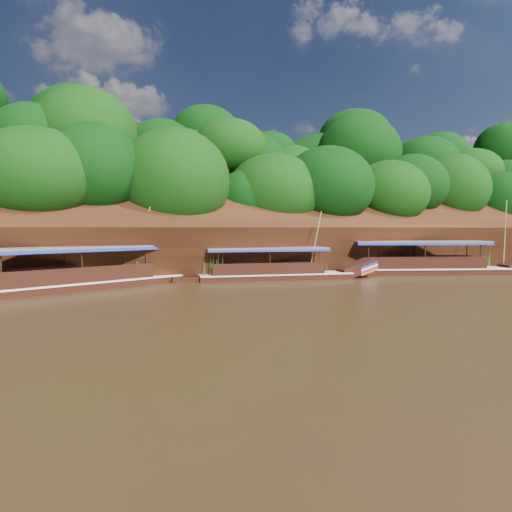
{
  "coord_description": "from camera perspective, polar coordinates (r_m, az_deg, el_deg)",
  "views": [
    {
      "loc": [
        -18.9,
        -23.35,
        3.64
      ],
      "look_at": [
        -4.57,
        7.0,
        1.8
      ],
      "focal_mm": 35.0,
      "sensor_mm": 36.0,
      "label": 1
    }
  ],
  "objects": [
    {
      "name": "ground",
      "position": [
        30.26,
        13.64,
        -3.86
      ],
      "size": [
        160.0,
        160.0,
        0.0
      ],
      "primitive_type": "plane",
      "color": "black",
      "rests_on": "ground"
    },
    {
      "name": "riverbank",
      "position": [
        49.83,
        -2.99,
        1.12
      ],
      "size": [
        120.0,
        30.06,
        19.4
      ],
      "color": "black",
      "rests_on": "ground"
    },
    {
      "name": "boat_0",
      "position": [
        42.7,
        20.26,
        -1.14
      ],
      "size": [
        16.09,
        7.79,
        6.34
      ],
      "rotation": [
        0.0,
        0.0,
        -0.36
      ],
      "color": "black",
      "rests_on": "ground"
    },
    {
      "name": "boat_1",
      "position": [
        36.02,
        3.3,
        -1.84
      ],
      "size": [
        13.37,
        4.36,
        5.29
      ],
      "rotation": [
        0.0,
        0.0,
        -0.19
      ],
      "color": "black",
      "rests_on": "ground"
    },
    {
      "name": "boat_2",
      "position": [
        32.34,
        -17.5,
        -2.44
      ],
      "size": [
        15.82,
        8.3,
        5.9
      ],
      "rotation": [
        0.0,
        0.0,
        0.4
      ],
      "color": "black",
      "rests_on": "ground"
    },
    {
      "name": "reeds",
      "position": [
        36.87,
        1.89,
        -1.17
      ],
      "size": [
        48.47,
        2.4,
        2.07
      ],
      "color": "#1D6C1B",
      "rests_on": "ground"
    }
  ]
}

